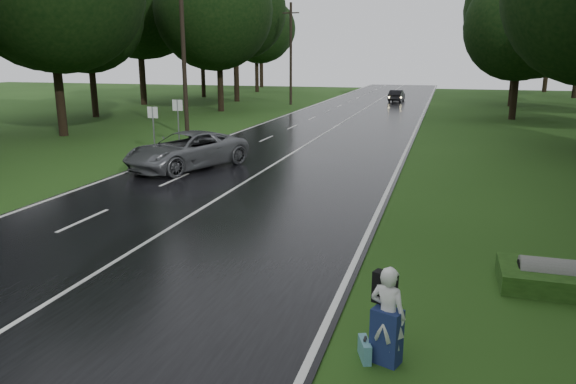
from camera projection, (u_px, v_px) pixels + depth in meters
name	position (u px, v px, depth m)	size (l,w,h in m)	color
ground	(132.00, 253.00, 14.06)	(160.00, 160.00, 0.00)	#234815
road	(312.00, 141.00, 32.64)	(12.00, 140.00, 0.04)	black
lane_center	(312.00, 141.00, 32.63)	(0.12, 140.00, 0.01)	silver
grey_car	(187.00, 150.00, 24.43)	(2.76, 5.98, 1.66)	#57595C
far_car	(397.00, 96.00, 61.15)	(1.40, 4.02, 1.32)	black
hitchhiker	(387.00, 318.00, 8.86)	(0.74, 0.71, 1.74)	silver
suitcase	(365.00, 350.00, 9.09)	(0.14, 0.49, 0.35)	teal
culvert	(549.00, 287.00, 11.97)	(0.69, 0.69, 1.37)	slate
utility_pole_mid	(187.00, 136.00, 34.98)	(1.80, 0.28, 10.29)	black
utility_pole_far	(291.00, 105.00, 57.77)	(1.80, 0.28, 10.56)	black
road_sign_a	(155.00, 153.00, 28.70)	(0.60, 0.10, 2.48)	white
road_sign_b	(179.00, 145.00, 31.29)	(0.63, 0.10, 2.65)	white
tree_left_d	(64.00, 136.00, 34.98)	(10.22, 10.22, 15.96)	black
tree_left_e	(221.00, 111.00, 50.76)	(9.85, 9.85, 15.39)	black
tree_left_f	(237.00, 101.00, 62.03)	(11.58, 11.58, 18.10)	black
tree_right_e	(512.00, 119.00, 44.11)	(8.06, 8.06, 12.59)	black
tree_right_f	(510.00, 106.00, 55.91)	(10.65, 10.65, 16.64)	black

